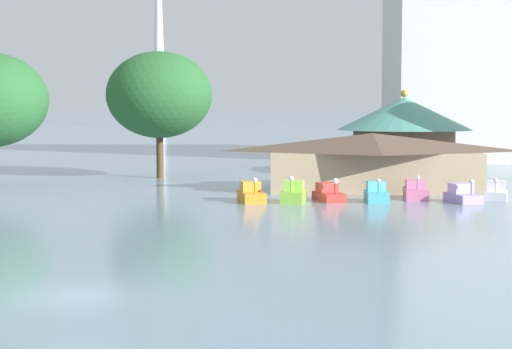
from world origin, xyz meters
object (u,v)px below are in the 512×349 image
(pedal_boat_cyan, at_px, (376,194))
(pedal_boat_pink, at_px, (416,191))
(green_roof_pavilion, at_px, (404,130))
(pedal_boat_lavender, at_px, (463,195))
(boathouse, at_px, (372,160))
(pedal_boat_red, at_px, (329,194))
(pedal_boat_orange, at_px, (251,194))
(pedal_boat_white, at_px, (496,192))
(shoreline_tree_mid, at_px, (159,95))
(pedal_boat_lime, at_px, (293,194))

(pedal_boat_cyan, xyz_separation_m, pedal_boat_pink, (2.94, 1.94, -0.04))
(green_roof_pavilion, bearing_deg, pedal_boat_lavender, -89.68)
(pedal_boat_pink, xyz_separation_m, boathouse, (-2.27, 5.79, 1.75))
(pedal_boat_pink, bearing_deg, pedal_boat_red, -73.80)
(pedal_boat_orange, relative_size, pedal_boat_cyan, 1.37)
(pedal_boat_orange, distance_m, boathouse, 11.93)
(pedal_boat_white, relative_size, boathouse, 0.15)
(pedal_boat_orange, bearing_deg, pedal_boat_lavender, 76.57)
(boathouse, relative_size, shoreline_tree_mid, 1.48)
(pedal_boat_pink, bearing_deg, pedal_boat_white, 92.28)
(pedal_boat_red, height_order, green_roof_pavilion, green_roof_pavilion)
(pedal_boat_white, bearing_deg, shoreline_tree_mid, -104.81)
(pedal_boat_lime, height_order, shoreline_tree_mid, shoreline_tree_mid)
(shoreline_tree_mid, bearing_deg, pedal_boat_lime, -58.09)
(pedal_boat_orange, bearing_deg, green_roof_pavilion, 135.72)
(pedal_boat_red, xyz_separation_m, pedal_boat_cyan, (3.11, -0.69, 0.07))
(pedal_boat_orange, height_order, pedal_boat_lavender, pedal_boat_orange)
(pedal_boat_cyan, bearing_deg, pedal_boat_lime, -87.49)
(pedal_boat_cyan, distance_m, boathouse, 7.95)
(pedal_boat_pink, distance_m, pedal_boat_white, 5.45)
(pedal_boat_white, distance_m, green_roof_pavilion, 21.77)
(pedal_boat_lime, relative_size, pedal_boat_cyan, 1.16)
(pedal_boat_red, bearing_deg, pedal_boat_lavender, 67.45)
(pedal_boat_pink, distance_m, green_roof_pavilion, 21.53)
(pedal_boat_lime, distance_m, pedal_boat_lavender, 11.18)
(pedal_boat_pink, relative_size, shoreline_tree_mid, 0.27)
(green_roof_pavilion, bearing_deg, pedal_boat_pink, -97.06)
(pedal_boat_pink, distance_m, pedal_boat_lavender, 3.36)
(pedal_boat_lime, xyz_separation_m, pedal_boat_lavender, (11.17, 0.34, -0.09))
(pedal_boat_pink, relative_size, pedal_boat_lavender, 1.02)
(pedal_boat_lavender, bearing_deg, pedal_boat_orange, -106.67)
(pedal_boat_lime, distance_m, shoreline_tree_mid, 22.54)
(boathouse, relative_size, green_roof_pavilion, 1.31)
(pedal_boat_orange, height_order, shoreline_tree_mid, shoreline_tree_mid)
(pedal_boat_pink, height_order, green_roof_pavilion, green_roof_pavilion)
(pedal_boat_lime, distance_m, pedal_boat_white, 14.03)
(pedal_boat_red, height_order, shoreline_tree_mid, shoreline_tree_mid)
(pedal_boat_lavender, distance_m, green_roof_pavilion, 23.31)
(pedal_boat_red, relative_size, pedal_boat_white, 1.19)
(pedal_boat_red, relative_size, pedal_boat_pink, 1.01)
(pedal_boat_lime, bearing_deg, pedal_boat_cyan, 103.39)
(pedal_boat_lavender, bearing_deg, shoreline_tree_mid, -144.95)
(boathouse, bearing_deg, shoreline_tree_mid, 149.88)
(pedal_boat_red, bearing_deg, pedal_boat_orange, -100.74)
(shoreline_tree_mid, bearing_deg, pedal_boat_lavender, -38.48)
(green_roof_pavilion, height_order, shoreline_tree_mid, shoreline_tree_mid)
(pedal_boat_cyan, bearing_deg, pedal_boat_white, 100.49)
(pedal_boat_orange, distance_m, pedal_boat_white, 16.76)
(pedal_boat_red, xyz_separation_m, pedal_boat_lavender, (8.79, -0.70, 0.01))
(pedal_boat_pink, bearing_deg, pedal_boat_lime, -70.24)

